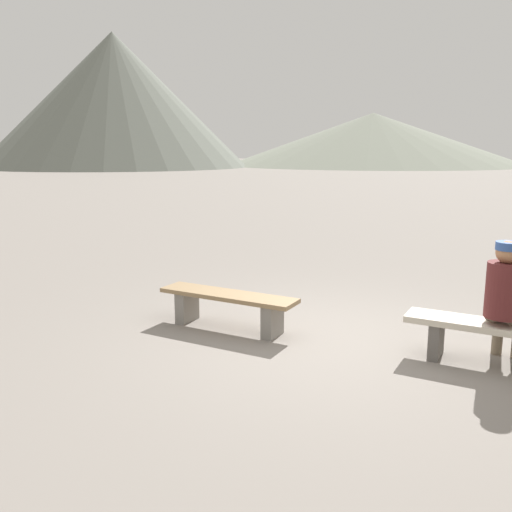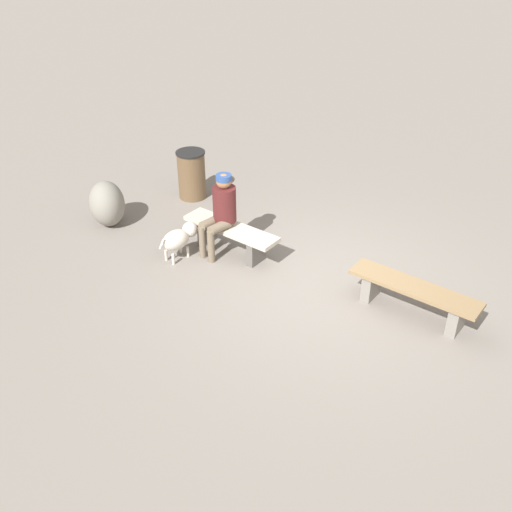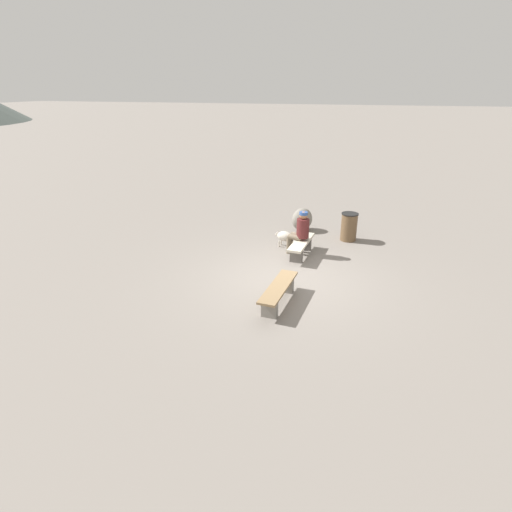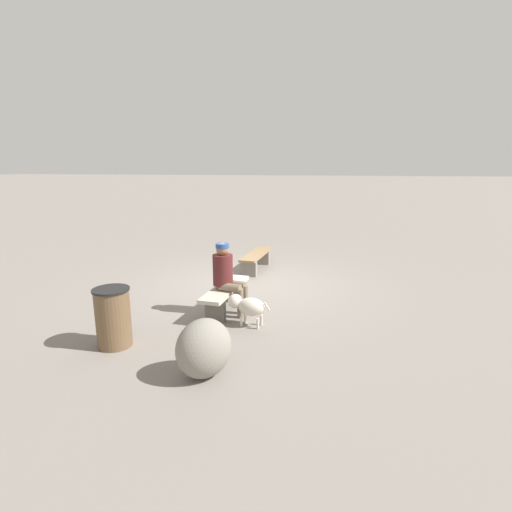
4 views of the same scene
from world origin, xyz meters
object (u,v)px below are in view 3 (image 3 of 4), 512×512
object	(u,v)px
boulder	(302,219)
dog	(287,236)
seated_person	(300,229)
bench_right	(301,245)
trash_bin	(349,227)
bench_left	(278,291)

from	to	relation	value
boulder	dog	bearing A→B (deg)	175.12
seated_person	dog	world-z (taller)	seated_person
bench_right	boulder	distance (m)	2.30
bench_right	seated_person	distance (m)	0.46
dog	trash_bin	xyz separation A→B (m)	(1.16, -1.75, 0.10)
seated_person	trash_bin	size ratio (longest dim) A/B	1.46
dog	trash_bin	bearing A→B (deg)	42.57
bench_left	seated_person	size ratio (longest dim) A/B	1.37
seated_person	boulder	bearing A→B (deg)	20.09
bench_left	seated_person	world-z (taller)	seated_person
seated_person	boulder	distance (m)	2.20
seated_person	trash_bin	distance (m)	2.07
seated_person	boulder	world-z (taller)	seated_person
bench_left	trash_bin	xyz separation A→B (m)	(4.67, -1.13, 0.14)
trash_bin	boulder	size ratio (longest dim) A/B	1.15
bench_left	dog	size ratio (longest dim) A/B	2.41
bench_left	bench_right	world-z (taller)	bench_right
seated_person	dog	bearing A→B (deg)	58.66
dog	bench_left	bearing A→B (deg)	-71.14
bench_right	boulder	xyz separation A→B (m)	(2.27, 0.41, 0.06)
dog	trash_bin	size ratio (longest dim) A/B	0.83
trash_bin	bench_right	bearing A→B (deg)	145.51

